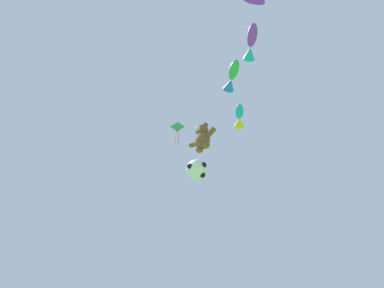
{
  "coord_description": "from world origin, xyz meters",
  "views": [
    {
      "loc": [
        8.34,
        -0.01,
        1.67
      ],
      "look_at": [
        1.32,
        7.0,
        12.17
      ],
      "focal_mm": 28.0,
      "sensor_mm": 36.0,
      "label": 1
    }
  ],
  "objects_px": {
    "fish_kite_emerald": "(232,77)",
    "fish_kite_violet": "(251,44)",
    "soccer_ball_kite": "(197,170)",
    "diamond_kite": "(177,129)",
    "teddy_bear_kite": "(202,137)",
    "fish_kite_teal": "(239,117)"
  },
  "relations": [
    {
      "from": "fish_kite_teal",
      "to": "fish_kite_emerald",
      "type": "bearing_deg",
      "value": -59.46
    },
    {
      "from": "teddy_bear_kite",
      "to": "fish_kite_violet",
      "type": "bearing_deg",
      "value": -15.55
    },
    {
      "from": "fish_kite_violet",
      "to": "soccer_ball_kite",
      "type": "bearing_deg",
      "value": 164.39
    },
    {
      "from": "diamond_kite",
      "to": "fish_kite_emerald",
      "type": "bearing_deg",
      "value": -12.0
    },
    {
      "from": "fish_kite_emerald",
      "to": "fish_kite_violet",
      "type": "distance_m",
      "value": 2.12
    },
    {
      "from": "soccer_ball_kite",
      "to": "diamond_kite",
      "type": "distance_m",
      "value": 6.02
    },
    {
      "from": "teddy_bear_kite",
      "to": "fish_kite_violet",
      "type": "distance_m",
      "value": 4.81
    },
    {
      "from": "fish_kite_emerald",
      "to": "diamond_kite",
      "type": "relative_size",
      "value": 0.76
    },
    {
      "from": "fish_kite_violet",
      "to": "diamond_kite",
      "type": "distance_m",
      "value": 7.64
    },
    {
      "from": "teddy_bear_kite",
      "to": "fish_kite_teal",
      "type": "xyz_separation_m",
      "value": [
        1.16,
        1.82,
        2.19
      ]
    },
    {
      "from": "fish_kite_teal",
      "to": "fish_kite_violet",
      "type": "distance_m",
      "value": 4.27
    },
    {
      "from": "soccer_ball_kite",
      "to": "diamond_kite",
      "type": "bearing_deg",
      "value": 162.78
    },
    {
      "from": "teddy_bear_kite",
      "to": "diamond_kite",
      "type": "height_order",
      "value": "diamond_kite"
    },
    {
      "from": "fish_kite_emerald",
      "to": "teddy_bear_kite",
      "type": "bearing_deg",
      "value": 174.48
    },
    {
      "from": "fish_kite_emerald",
      "to": "diamond_kite",
      "type": "distance_m",
      "value": 5.57
    },
    {
      "from": "diamond_kite",
      "to": "fish_kite_violet",
      "type": "bearing_deg",
      "value": -16.15
    },
    {
      "from": "soccer_ball_kite",
      "to": "fish_kite_teal",
      "type": "xyz_separation_m",
      "value": [
        1.7,
        1.66,
        3.84
      ]
    },
    {
      "from": "fish_kite_emerald",
      "to": "fish_kite_violet",
      "type": "xyz_separation_m",
      "value": [
        1.84,
        -0.94,
        -0.48
      ]
    },
    {
      "from": "teddy_bear_kite",
      "to": "soccer_ball_kite",
      "type": "bearing_deg",
      "value": 163.92
    },
    {
      "from": "teddy_bear_kite",
      "to": "soccer_ball_kite",
      "type": "xyz_separation_m",
      "value": [
        -0.55,
        0.16,
        -1.65
      ]
    },
    {
      "from": "fish_kite_teal",
      "to": "teddy_bear_kite",
      "type": "bearing_deg",
      "value": -122.44
    },
    {
      "from": "fish_kite_violet",
      "to": "diamond_kite",
      "type": "xyz_separation_m",
      "value": [
        -7.13,
        2.07,
        1.81
      ]
    }
  ]
}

